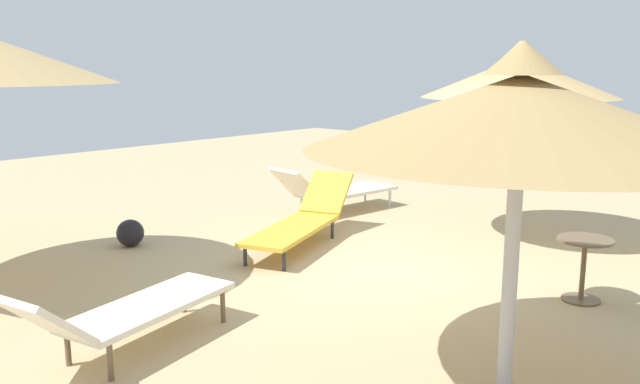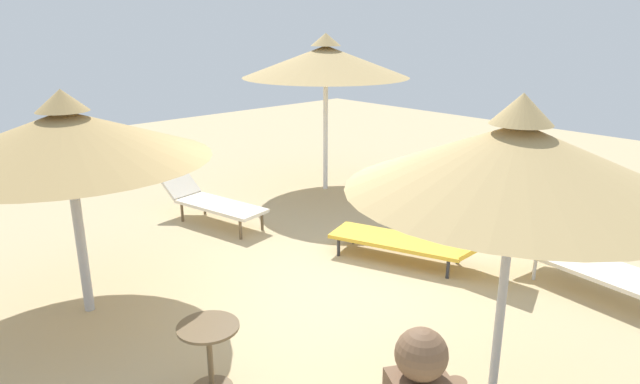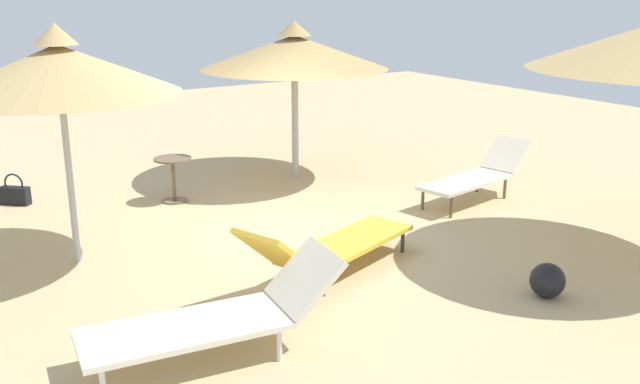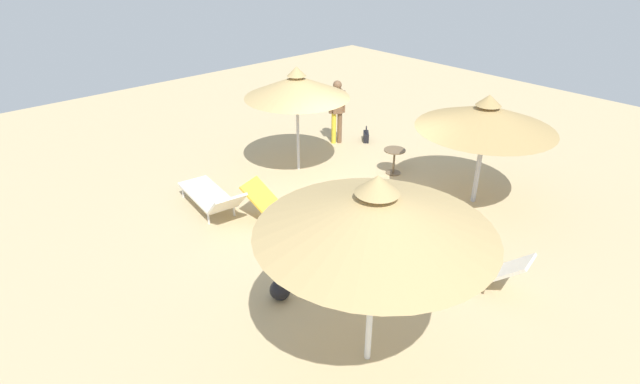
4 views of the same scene
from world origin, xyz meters
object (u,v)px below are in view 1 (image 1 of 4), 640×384
at_px(lounge_chair_near_right, 125,309).
at_px(side_table_round, 584,259).
at_px(lounge_chair_front, 334,189).
at_px(parasol_umbrella_near_left, 519,77).
at_px(parasol_umbrella_back, 520,112).
at_px(lounge_chair_center, 303,218).
at_px(beach_ball, 130,233).

xyz_separation_m(lounge_chair_near_right, side_table_round, (-3.59, 2.23, 0.05)).
bearing_deg(lounge_chair_front, parasol_umbrella_near_left, 99.23).
xyz_separation_m(parasol_umbrella_back, lounge_chair_near_right, (1.48, -2.46, -1.57)).
xyz_separation_m(parasol_umbrella_back, lounge_chair_front, (-3.40, -4.50, -1.58)).
bearing_deg(lounge_chair_front, side_table_round, 73.12).
height_order(parasol_umbrella_near_left, lounge_chair_front, parasol_umbrella_near_left).
distance_m(parasol_umbrella_back, side_table_round, 2.61).
distance_m(lounge_chair_near_right, lounge_chair_center, 3.44).
distance_m(lounge_chair_near_right, beach_ball, 3.22).
distance_m(parasol_umbrella_near_left, lounge_chair_near_right, 5.64).
relative_size(parasol_umbrella_back, lounge_chair_near_right, 1.40).
height_order(parasol_umbrella_near_left, lounge_chair_near_right, parasol_umbrella_near_left).
height_order(lounge_chair_center, side_table_round, lounge_chair_center).
distance_m(lounge_chair_near_right, side_table_round, 4.23).
bearing_deg(parasol_umbrella_near_left, beach_ball, -43.17).
bearing_deg(parasol_umbrella_back, beach_ball, -92.67).
bearing_deg(lounge_chair_near_right, lounge_chair_center, -160.43).
height_order(parasol_umbrella_back, lounge_chair_center, parasol_umbrella_back).
relative_size(lounge_chair_center, beach_ball, 6.99).
bearing_deg(lounge_chair_front, parasol_umbrella_back, 52.92).
bearing_deg(side_table_round, lounge_chair_center, -84.09).
height_order(parasol_umbrella_near_left, lounge_chair_center, parasol_umbrella_near_left).
distance_m(parasol_umbrella_back, parasol_umbrella_near_left, 4.24).
bearing_deg(side_table_round, lounge_chair_front, -106.88).
bearing_deg(parasol_umbrella_back, side_table_round, -173.83).
relative_size(parasol_umbrella_near_left, lounge_chair_near_right, 1.26).
bearing_deg(parasol_umbrella_back, parasol_umbrella_near_left, -154.94).
height_order(lounge_chair_center, beach_ball, lounge_chair_center).
relative_size(parasol_umbrella_near_left, beach_ball, 7.46).
bearing_deg(lounge_chair_center, lounge_chair_near_right, 19.57).
relative_size(parasol_umbrella_back, beach_ball, 8.28).
height_order(parasol_umbrella_back, side_table_round, parasol_umbrella_back).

